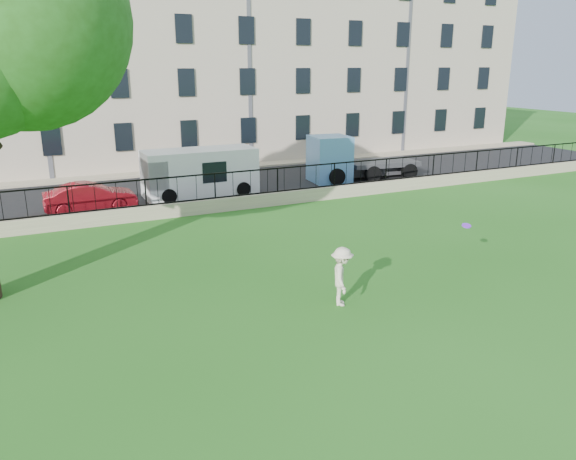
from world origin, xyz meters
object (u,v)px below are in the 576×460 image
frisbee (467,226)px  red_sedan (91,197)px  blue_truck (362,157)px  white_van (200,173)px  man (342,276)px

frisbee → red_sedan: bearing=123.6°
blue_truck → white_van: bearing=-173.7°
red_sedan → white_van: (5.30, 1.00, 0.50)m
red_sedan → white_van: size_ratio=0.71×
red_sedan → blue_truck: size_ratio=0.65×
blue_truck → man: bearing=-118.4°
frisbee → blue_truck: bearing=68.2°
man → white_van: white_van is taller
frisbee → red_sedan: (-8.92, 13.43, -1.09)m
man → blue_truck: 17.43m
man → white_van: size_ratio=0.30×
red_sedan → frisbee: bearing=-146.1°
man → white_van: bearing=25.1°
frisbee → white_van: white_van is taller
red_sedan → man: bearing=-160.0°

